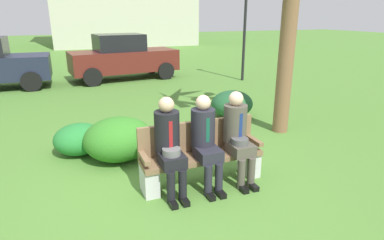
# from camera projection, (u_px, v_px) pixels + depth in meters

# --- Properties ---
(ground_plane) EXTENTS (80.00, 80.00, 0.00)m
(ground_plane) POSITION_uv_depth(u_px,v_px,m) (174.00, 179.00, 4.88)
(ground_plane) COLOR #4E7F31
(park_bench) EXTENTS (1.77, 0.44, 0.90)m
(park_bench) POSITION_uv_depth(u_px,v_px,m) (201.00, 155.00, 4.69)
(park_bench) COLOR brown
(park_bench) RESTS_ON ground
(seated_man_left) EXTENTS (0.34, 0.72, 1.34)m
(seated_man_left) POSITION_uv_depth(u_px,v_px,m) (169.00, 142.00, 4.30)
(seated_man_left) COLOR black
(seated_man_left) RESTS_ON ground
(seated_man_middle) EXTENTS (0.34, 0.72, 1.32)m
(seated_man_middle) POSITION_uv_depth(u_px,v_px,m) (205.00, 137.00, 4.49)
(seated_man_middle) COLOR #23232D
(seated_man_middle) RESTS_ON ground
(seated_man_right) EXTENTS (0.34, 0.72, 1.33)m
(seated_man_right) POSITION_uv_depth(u_px,v_px,m) (238.00, 133.00, 4.66)
(seated_man_right) COLOR #4C473D
(seated_man_right) RESTS_ON ground
(shrub_near_bench) EXTENTS (1.01, 0.93, 0.63)m
(shrub_near_bench) POSITION_uv_depth(u_px,v_px,m) (232.00, 104.00, 7.76)
(shrub_near_bench) COLOR #22552F
(shrub_near_bench) RESTS_ON ground
(shrub_mid_lawn) EXTENTS (1.16, 1.07, 0.73)m
(shrub_mid_lawn) POSITION_uv_depth(u_px,v_px,m) (119.00, 139.00, 5.45)
(shrub_mid_lawn) COLOR #317823
(shrub_mid_lawn) RESTS_ON ground
(shrub_far_lawn) EXTENTS (0.88, 0.80, 0.55)m
(shrub_far_lawn) POSITION_uv_depth(u_px,v_px,m) (79.00, 139.00, 5.69)
(shrub_far_lawn) COLOR #267B32
(shrub_far_lawn) RESTS_ON ground
(parked_car_far) EXTENTS (4.05, 2.08, 1.68)m
(parked_car_far) POSITION_uv_depth(u_px,v_px,m) (123.00, 57.00, 12.14)
(parked_car_far) COLOR #591E19
(parked_car_far) RESTS_ON ground
(street_lamp) EXTENTS (0.24, 0.24, 3.49)m
(street_lamp) POSITION_uv_depth(u_px,v_px,m) (245.00, 21.00, 11.55)
(street_lamp) COLOR black
(street_lamp) RESTS_ON ground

